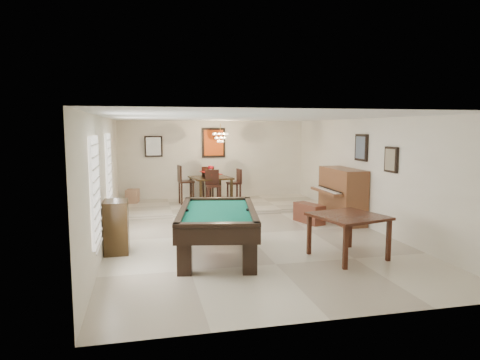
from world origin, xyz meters
name	(u,v)px	position (x,y,z in m)	size (l,w,h in m)	color
ground_plane	(246,234)	(0.00, 0.00, -0.01)	(6.00, 9.00, 0.02)	beige
wall_back	(213,161)	(0.00, 4.50, 1.30)	(6.00, 0.04, 2.60)	silver
wall_front	(333,218)	(0.00, -4.50, 1.30)	(6.00, 0.04, 2.60)	silver
wall_left	(105,180)	(-3.00, 0.00, 1.30)	(0.04, 9.00, 2.60)	silver
wall_right	(368,173)	(3.00, 0.00, 1.30)	(0.04, 9.00, 2.60)	silver
ceiling	(246,118)	(0.00, 0.00, 2.60)	(6.00, 9.00, 0.04)	white
dining_step	(220,206)	(0.00, 3.25, 0.06)	(6.00, 2.50, 0.12)	beige
window_left_front	(95,190)	(-2.97, -2.20, 1.40)	(0.06, 1.00, 1.70)	white
window_left_rear	(109,172)	(-2.97, 0.60, 1.40)	(0.06, 1.00, 1.70)	white
pool_table	(218,233)	(-0.91, -1.51, 0.42)	(1.38, 2.55, 0.85)	black
square_table	(348,236)	(1.41, -2.15, 0.40)	(1.15, 1.15, 0.80)	black
upright_piano	(336,195)	(2.52, 0.69, 0.68)	(0.91, 1.63, 1.36)	brown
piano_bench	(309,213)	(1.81, 0.73, 0.24)	(0.34, 0.87, 0.48)	brown
apothecary_chest	(116,227)	(-2.76, -0.86, 0.50)	(0.44, 0.67, 1.00)	black
dining_table	(211,188)	(-0.26, 3.43, 0.58)	(1.10, 1.10, 0.91)	black
flower_vase	(211,169)	(-0.26, 3.43, 1.15)	(0.13, 0.13, 0.23)	red
dining_chair_south	(213,189)	(-0.31, 2.70, 0.65)	(0.39, 0.39, 1.06)	black
dining_chair_north	(207,183)	(-0.27, 4.19, 0.65)	(0.39, 0.39, 1.05)	black
dining_chair_west	(186,185)	(-1.00, 3.42, 0.70)	(0.43, 0.43, 1.16)	black
dining_chair_east	(234,186)	(0.44, 3.39, 0.63)	(0.38, 0.38, 1.02)	black
corner_bench	(132,196)	(-2.57, 4.05, 0.32)	(0.35, 0.44, 0.40)	tan
chandelier	(220,134)	(0.00, 3.20, 2.20)	(0.44, 0.44, 0.60)	#FFE5B2
back_painting	(214,143)	(0.00, 4.46, 1.90)	(0.75, 0.06, 0.95)	#D84C14
back_mirror	(154,146)	(-1.90, 4.46, 1.80)	(0.55, 0.06, 0.65)	white
right_picture_upper	(361,148)	(2.96, 0.30, 1.90)	(0.06, 0.55, 0.65)	slate
right_picture_lower	(391,160)	(2.96, -1.00, 1.70)	(0.06, 0.45, 0.55)	gray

